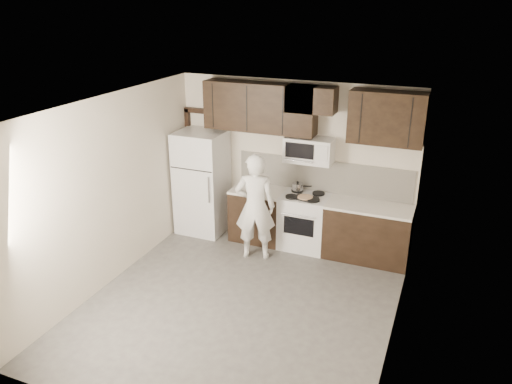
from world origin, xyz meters
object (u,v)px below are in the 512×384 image
Objects in this scene: microwave at (309,150)px; stove at (304,221)px; refrigerator at (202,182)px; person at (255,207)px.

stove is at bearing -89.90° from microwave.
refrigerator is at bearing -174.85° from microwave.
refrigerator reaches higher than stove.
microwave is at bearing 90.10° from stove.
stove is 0.97m from person.
stove is 0.54× the size of person.
person is (-0.62, -0.74, -0.79)m from microwave.
person is at bearing -24.90° from refrigerator.
microwave is at bearing 5.15° from refrigerator.
refrigerator reaches higher than person.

